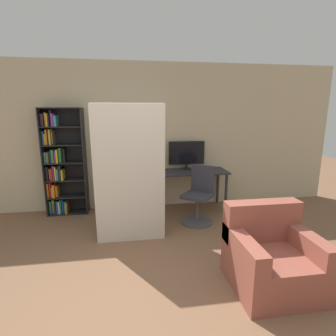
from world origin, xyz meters
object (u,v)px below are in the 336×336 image
object	(u,v)px
armchair	(271,257)
mattress_far	(130,171)
monitor	(187,154)
bookshelf	(61,164)
mattress_near	(130,175)
office_chair	(199,200)

from	to	relation	value
armchair	mattress_far	bearing A→B (deg)	134.24
monitor	armchair	size ratio (longest dim) A/B	0.81
bookshelf	mattress_far	size ratio (longest dim) A/B	0.98
monitor	mattress_near	bearing A→B (deg)	-130.81
mattress_near	armchair	bearing A→B (deg)	-40.55
monitor	office_chair	distance (m)	1.02
monitor	mattress_near	world-z (taller)	mattress_near
monitor	bookshelf	world-z (taller)	bookshelf
mattress_near	monitor	bearing A→B (deg)	49.19
mattress_far	armchair	distance (m)	2.18
office_chair	mattress_near	bearing A→B (deg)	-157.43
mattress_near	office_chair	bearing A→B (deg)	22.57
office_chair	armchair	distance (m)	1.74
monitor	mattress_near	size ratio (longest dim) A/B	0.36
mattress_near	mattress_far	world-z (taller)	mattress_near
monitor	armchair	distance (m)	2.62
monitor	armchair	xyz separation A→B (m)	(0.37, -2.50, -0.72)
bookshelf	office_chair	bearing A→B (deg)	-18.15
bookshelf	mattress_far	bearing A→B (deg)	-39.06
mattress_far	mattress_near	bearing A→B (deg)	-90.00
monitor	office_chair	world-z (taller)	monitor
office_chair	bookshelf	distance (m)	2.50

